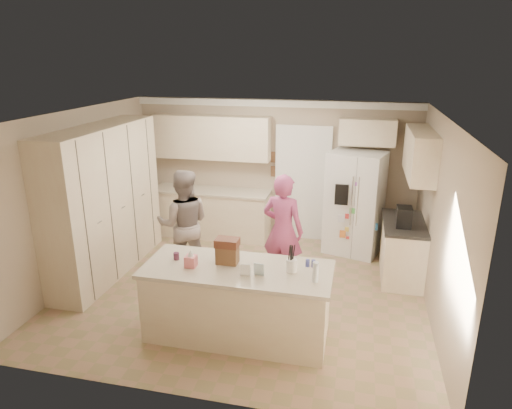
% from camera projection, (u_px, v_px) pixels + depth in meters
% --- Properties ---
extents(floor, '(5.20, 4.60, 0.02)m').
position_uv_depth(floor, '(244.00, 291.00, 6.83)').
color(floor, '#9E7D62').
rests_on(floor, ground).
extents(ceiling, '(5.20, 4.60, 0.02)m').
position_uv_depth(ceiling, '(243.00, 114.00, 6.01)').
color(ceiling, white).
rests_on(ceiling, wall_back).
extents(wall_back, '(5.20, 0.02, 2.60)m').
position_uv_depth(wall_back, '(274.00, 170.00, 8.56)').
color(wall_back, tan).
rests_on(wall_back, ground).
extents(wall_front, '(5.20, 0.02, 2.60)m').
position_uv_depth(wall_front, '(183.00, 285.00, 4.29)').
color(wall_front, tan).
rests_on(wall_front, ground).
extents(wall_left, '(0.02, 4.60, 2.60)m').
position_uv_depth(wall_left, '(79.00, 196.00, 6.98)').
color(wall_left, tan).
rests_on(wall_left, ground).
extents(wall_right, '(0.02, 4.60, 2.60)m').
position_uv_depth(wall_right, '(440.00, 223.00, 5.87)').
color(wall_right, tan).
rests_on(wall_right, ground).
extents(crown_back, '(5.20, 0.08, 0.12)m').
position_uv_depth(crown_back, '(274.00, 103.00, 8.13)').
color(crown_back, white).
rests_on(crown_back, wall_back).
extents(pantry_bank, '(0.60, 2.60, 2.35)m').
position_uv_depth(pantry_bank, '(105.00, 201.00, 7.13)').
color(pantry_bank, beige).
rests_on(pantry_bank, floor).
extents(back_base_cab, '(2.20, 0.60, 0.88)m').
position_uv_depth(back_base_cab, '(212.00, 214.00, 8.79)').
color(back_base_cab, beige).
rests_on(back_base_cab, floor).
extents(back_countertop, '(2.24, 0.63, 0.04)m').
position_uv_depth(back_countertop, '(211.00, 191.00, 8.63)').
color(back_countertop, beige).
rests_on(back_countertop, back_base_cab).
extents(back_upper_cab, '(2.20, 0.35, 0.80)m').
position_uv_depth(back_upper_cab, '(212.00, 137.00, 8.45)').
color(back_upper_cab, beige).
rests_on(back_upper_cab, wall_back).
extents(doorway_opening, '(0.90, 0.06, 2.10)m').
position_uv_depth(doorway_opening, '(303.00, 185.00, 8.50)').
color(doorway_opening, black).
rests_on(doorway_opening, floor).
extents(doorway_casing, '(1.02, 0.03, 2.22)m').
position_uv_depth(doorway_casing, '(302.00, 185.00, 8.46)').
color(doorway_casing, white).
rests_on(doorway_casing, floor).
extents(wall_frame_upper, '(0.15, 0.02, 0.20)m').
position_uv_depth(wall_frame_upper, '(275.00, 157.00, 8.44)').
color(wall_frame_upper, brown).
rests_on(wall_frame_upper, wall_back).
extents(wall_frame_lower, '(0.15, 0.02, 0.20)m').
position_uv_depth(wall_frame_lower, '(275.00, 171.00, 8.53)').
color(wall_frame_lower, brown).
rests_on(wall_frame_lower, wall_back).
extents(refrigerator, '(1.06, 0.92, 1.80)m').
position_uv_depth(refrigerator, '(355.00, 203.00, 7.93)').
color(refrigerator, white).
rests_on(refrigerator, floor).
extents(fridge_seam, '(0.02, 0.02, 1.78)m').
position_uv_depth(fridge_seam, '(354.00, 210.00, 7.60)').
color(fridge_seam, gray).
rests_on(fridge_seam, refrigerator).
extents(fridge_dispenser, '(0.22, 0.03, 0.35)m').
position_uv_depth(fridge_dispenser, '(342.00, 195.00, 7.56)').
color(fridge_dispenser, black).
rests_on(fridge_dispenser, refrigerator).
extents(fridge_handle_l, '(0.02, 0.02, 0.85)m').
position_uv_depth(fridge_handle_l, '(352.00, 201.00, 7.55)').
color(fridge_handle_l, silver).
rests_on(fridge_handle_l, refrigerator).
extents(fridge_handle_r, '(0.02, 0.02, 0.85)m').
position_uv_depth(fridge_handle_r, '(358.00, 202.00, 7.53)').
color(fridge_handle_r, silver).
rests_on(fridge_handle_r, refrigerator).
extents(over_fridge_cab, '(0.95, 0.35, 0.45)m').
position_uv_depth(over_fridge_cab, '(367.00, 132.00, 7.79)').
color(over_fridge_cab, beige).
rests_on(over_fridge_cab, wall_back).
extents(right_base_cab, '(0.60, 1.20, 0.88)m').
position_uv_depth(right_base_cab, '(402.00, 251.00, 7.13)').
color(right_base_cab, beige).
rests_on(right_base_cab, floor).
extents(right_countertop, '(0.63, 1.24, 0.04)m').
position_uv_depth(right_countertop, '(404.00, 223.00, 6.99)').
color(right_countertop, '#2D2B28').
rests_on(right_countertop, right_base_cab).
extents(right_upper_cab, '(0.35, 1.50, 0.70)m').
position_uv_depth(right_upper_cab, '(420.00, 154.00, 6.82)').
color(right_upper_cab, beige).
rests_on(right_upper_cab, wall_right).
extents(coffee_maker, '(0.22, 0.28, 0.30)m').
position_uv_depth(coffee_maker, '(404.00, 217.00, 6.76)').
color(coffee_maker, black).
rests_on(coffee_maker, right_countertop).
extents(island_base, '(2.20, 0.90, 0.88)m').
position_uv_depth(island_base, '(238.00, 303.00, 5.63)').
color(island_base, beige).
rests_on(island_base, floor).
extents(island_top, '(2.28, 0.96, 0.05)m').
position_uv_depth(island_top, '(237.00, 269.00, 5.49)').
color(island_top, beige).
rests_on(island_top, island_base).
extents(utensil_crock, '(0.13, 0.13, 0.15)m').
position_uv_depth(utensil_crock, '(292.00, 265.00, 5.37)').
color(utensil_crock, white).
rests_on(utensil_crock, island_top).
extents(tissue_box, '(0.13, 0.13, 0.14)m').
position_uv_depth(tissue_box, '(191.00, 261.00, 5.48)').
color(tissue_box, '#E2727C').
rests_on(tissue_box, island_top).
extents(tissue_plume, '(0.08, 0.08, 0.08)m').
position_uv_depth(tissue_plume, '(190.00, 253.00, 5.45)').
color(tissue_plume, white).
rests_on(tissue_plume, tissue_box).
extents(dollhouse_body, '(0.26, 0.18, 0.22)m').
position_uv_depth(dollhouse_body, '(227.00, 255.00, 5.57)').
color(dollhouse_body, brown).
rests_on(dollhouse_body, island_top).
extents(dollhouse_roof, '(0.28, 0.20, 0.10)m').
position_uv_depth(dollhouse_roof, '(227.00, 243.00, 5.52)').
color(dollhouse_roof, '#592D1E').
rests_on(dollhouse_roof, dollhouse_body).
extents(jam_jar, '(0.07, 0.07, 0.09)m').
position_uv_depth(jam_jar, '(176.00, 256.00, 5.68)').
color(jam_jar, '#59263F').
rests_on(jam_jar, island_top).
extents(greeting_card_a, '(0.12, 0.06, 0.16)m').
position_uv_depth(greeting_card_a, '(245.00, 270.00, 5.24)').
color(greeting_card_a, white).
rests_on(greeting_card_a, island_top).
extents(greeting_card_b, '(0.12, 0.05, 0.16)m').
position_uv_depth(greeting_card_b, '(259.00, 269.00, 5.25)').
color(greeting_card_b, silver).
rests_on(greeting_card_b, island_top).
extents(water_bottle, '(0.07, 0.07, 0.24)m').
position_uv_depth(water_bottle, '(315.00, 272.00, 5.10)').
color(water_bottle, silver).
rests_on(water_bottle, island_top).
extents(shaker_salt, '(0.05, 0.05, 0.09)m').
position_uv_depth(shaker_salt, '(308.00, 263.00, 5.50)').
color(shaker_salt, '#3D4395').
rests_on(shaker_salt, island_top).
extents(shaker_pepper, '(0.05, 0.05, 0.09)m').
position_uv_depth(shaker_pepper, '(313.00, 264.00, 5.48)').
color(shaker_pepper, '#3D4395').
rests_on(shaker_pepper, island_top).
extents(teen_boy, '(0.99, 0.87, 1.72)m').
position_uv_depth(teen_boy, '(184.00, 224.00, 7.06)').
color(teen_boy, gray).
rests_on(teen_boy, floor).
extents(teen_girl, '(0.70, 0.54, 1.74)m').
position_uv_depth(teen_girl, '(283.00, 231.00, 6.78)').
color(teen_girl, '#BB4E87').
rests_on(teen_girl, floor).
extents(fridge_magnets, '(0.76, 0.02, 1.44)m').
position_uv_depth(fridge_magnets, '(354.00, 210.00, 7.59)').
color(fridge_magnets, tan).
rests_on(fridge_magnets, refrigerator).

